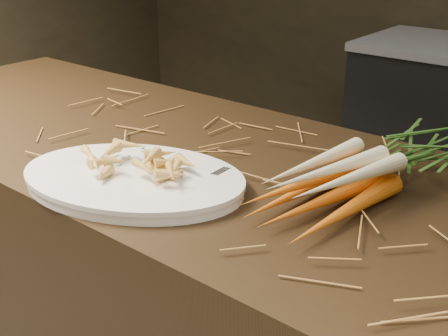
# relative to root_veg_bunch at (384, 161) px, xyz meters

# --- Properties ---
(straw_bedding) EXTENTS (1.40, 0.60, 0.02)m
(straw_bedding) POSITION_rel_root_veg_bunch_xyz_m (-0.24, -0.10, -0.04)
(straw_bedding) COLOR olive
(straw_bedding) RESTS_ON main_counter
(root_veg_bunch) EXTENTS (0.26, 0.57, 0.10)m
(root_veg_bunch) POSITION_rel_root_veg_bunch_xyz_m (0.00, 0.00, 0.00)
(root_veg_bunch) COLOR #CC5B17
(root_veg_bunch) RESTS_ON main_counter
(serving_platter) EXTENTS (0.50, 0.42, 0.02)m
(serving_platter) POSITION_rel_root_veg_bunch_xyz_m (-0.36, -0.30, -0.04)
(serving_platter) COLOR white
(serving_platter) RESTS_ON main_counter
(roasted_veg_heap) EXTENTS (0.25, 0.22, 0.05)m
(roasted_veg_heap) POSITION_rel_root_veg_bunch_xyz_m (-0.36, -0.30, -0.00)
(roasted_veg_heap) COLOR #AE8136
(roasted_veg_heap) RESTS_ON serving_platter
(serving_fork) EXTENTS (0.02, 0.16, 0.00)m
(serving_fork) POSITION_rel_root_veg_bunch_xyz_m (-0.21, -0.27, -0.03)
(serving_fork) COLOR silver
(serving_fork) RESTS_ON serving_platter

